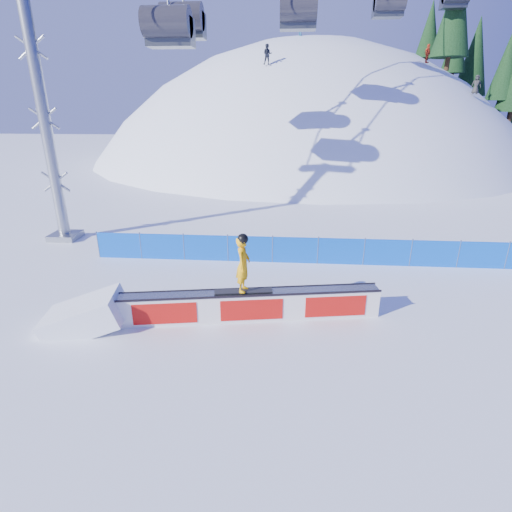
{
  "coord_description": "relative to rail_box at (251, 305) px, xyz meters",
  "views": [
    {
      "loc": [
        -2.45,
        -12.14,
        6.68
      ],
      "look_at": [
        -3.46,
        0.96,
        1.64
      ],
      "focal_mm": 28.0,
      "sensor_mm": 36.0,
      "label": 1
    }
  ],
  "objects": [
    {
      "name": "ground",
      "position": [
        3.51,
        0.59,
        -0.5
      ],
      "size": [
        160.0,
        160.0,
        0.0
      ],
      "primitive_type": "plane",
      "color": "white",
      "rests_on": "ground"
    },
    {
      "name": "snow_hill",
      "position": [
        3.51,
        42.59,
        -18.5
      ],
      "size": [
        64.0,
        64.0,
        64.0
      ],
      "color": "white",
      "rests_on": "ground"
    },
    {
      "name": "treeline",
      "position": [
        26.29,
        41.52,
        9.54
      ],
      "size": [
        21.83,
        11.12,
        21.97
      ],
      "color": "#332014",
      "rests_on": "ground"
    },
    {
      "name": "safety_fence",
      "position": [
        3.51,
        5.09,
        0.1
      ],
      "size": [
        22.05,
        0.05,
        1.3
      ],
      "color": "blue",
      "rests_on": "ground"
    },
    {
      "name": "rail_box",
      "position": [
        0.0,
        0.0,
        0.0
      ],
      "size": [
        8.45,
        1.98,
        1.02
      ],
      "rotation": [
        0.0,
        0.0,
        0.17
      ],
      "color": "silver",
      "rests_on": "ground"
    },
    {
      "name": "snow_ramp",
      "position": [
        -5.22,
        -0.87,
        -0.5
      ],
      "size": [
        2.77,
        1.98,
        1.58
      ],
      "primitive_type": null,
      "rotation": [
        0.0,
        -0.31,
        0.17
      ],
      "color": "white",
      "rests_on": "ground"
    },
    {
      "name": "snowboarder",
      "position": [
        -0.24,
        -0.04,
        1.48
      ],
      "size": [
        1.9,
        0.71,
        1.95
      ],
      "rotation": [
        0.0,
        0.0,
        1.45
      ],
      "color": "black",
      "rests_on": "rail_box"
    },
    {
      "name": "distant_skiers",
      "position": [
        7.18,
        31.85,
        10.91
      ],
      "size": [
        20.16,
        9.62,
        7.52
      ],
      "color": "black",
      "rests_on": "ground"
    }
  ]
}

